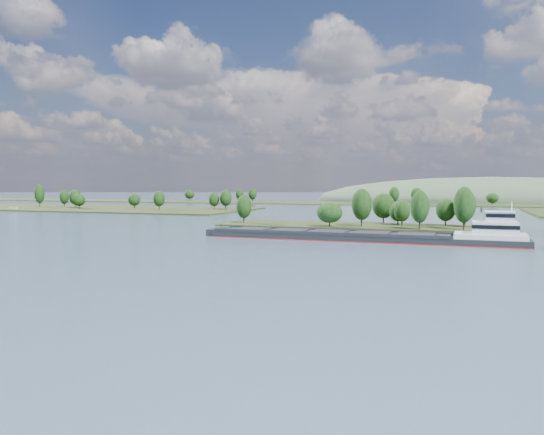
% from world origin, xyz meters
% --- Properties ---
extents(ground, '(1800.00, 1800.00, 0.00)m').
position_xyz_m(ground, '(0.00, 120.00, 0.00)').
color(ground, '#3E576C').
rests_on(ground, ground).
extents(tree_island, '(100.00, 32.45, 15.42)m').
position_xyz_m(tree_island, '(7.39, 179.53, 4.09)').
color(tree_island, black).
rests_on(tree_island, ground).
extents(left_bank, '(300.00, 80.00, 16.21)m').
position_xyz_m(left_bank, '(-228.37, 259.97, 0.87)').
color(left_bank, black).
rests_on(left_bank, ground).
extents(back_shoreline, '(900.00, 60.00, 15.48)m').
position_xyz_m(back_shoreline, '(9.31, 399.87, 0.72)').
color(back_shoreline, black).
rests_on(back_shoreline, ground).
extents(hill_west, '(320.00, 160.00, 44.00)m').
position_xyz_m(hill_west, '(60.00, 500.00, 0.00)').
color(hill_west, '#394D35').
rests_on(hill_west, ground).
extents(cargo_barge, '(88.83, 12.70, 11.98)m').
position_xyz_m(cargo_barge, '(15.30, 133.01, 1.51)').
color(cargo_barge, black).
rests_on(cargo_barge, ground).
extents(motorboat, '(6.79, 2.98, 2.56)m').
position_xyz_m(motorboat, '(-210.14, 227.03, 1.28)').
color(motorboat, silver).
rests_on(motorboat, ground).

